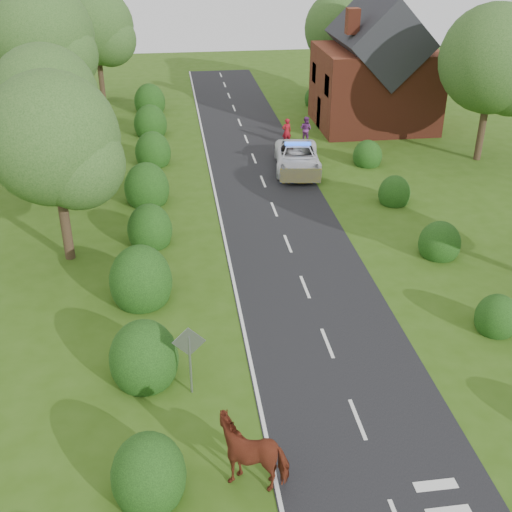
{
  "coord_description": "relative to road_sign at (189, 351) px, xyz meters",
  "views": [
    {
      "loc": [
        -5.15,
        -14.45,
        13.79
      ],
      "look_at": [
        -1.98,
        8.61,
        1.3
      ],
      "focal_mm": 45.0,
      "sensor_mm": 36.0,
      "label": 1
    }
  ],
  "objects": [
    {
      "name": "tree_left_d",
      "position": [
        -5.23,
        37.85,
        3.98
      ],
      "size": [
        6.15,
        6.0,
        8.89
      ],
      "color": "#332316",
      "rests_on": "ground"
    },
    {
      "name": "tree_right_c",
      "position": [
        14.27,
        35.85,
        3.69
      ],
      "size": [
        6.15,
        6.0,
        8.58
      ],
      "color": "#332316",
      "rests_on": "ground"
    },
    {
      "name": "pedestrian_purple",
      "position": [
        8.95,
        24.99,
        -0.79
      ],
      "size": [
        1.06,
        1.04,
        1.73
      ],
      "primitive_type": "imported",
      "rotation": [
        0.0,
        0.0,
        2.43
      ],
      "color": "#6D2C74",
      "rests_on": "ground"
    },
    {
      "name": "house",
      "position": [
        14.49,
        28.0,
        2.13
      ],
      "size": [
        8.0,
        7.4,
        9.17
      ],
      "color": "maroon",
      "rests_on": "ground"
    },
    {
      "name": "tree_left_b",
      "position": [
        -6.25,
        17.86,
        3.39
      ],
      "size": [
        5.74,
        5.6,
        8.07
      ],
      "color": "#332316",
      "rests_on": "ground"
    },
    {
      "name": "cow",
      "position": [
        1.54,
        -3.74,
        -0.81
      ],
      "size": [
        2.64,
        1.87,
        1.69
      ],
      "primitive_type": "imported",
      "rotation": [
        0.0,
        0.0,
        -1.85
      ],
      "color": "#581D0D",
      "rests_on": "ground"
    },
    {
      "name": "pedestrian_red",
      "position": [
        7.54,
        24.5,
        -0.76
      ],
      "size": [
        0.73,
        0.56,
        1.79
      ],
      "primitive_type": "imported",
      "rotation": [
        0.0,
        0.0,
        3.35
      ],
      "color": "maroon",
      "rests_on": "ground"
    },
    {
      "name": "ground",
      "position": [
        5.0,
        -2.0,
        -1.65
      ],
      "size": [
        120.0,
        120.0,
        0.0
      ],
      "primitive_type": "plane",
      "color": "#315312"
    },
    {
      "name": "road_sign",
      "position": [
        0.0,
        0.0,
        0.0
      ],
      "size": [
        1.06,
        0.08,
        2.53
      ],
      "color": "gray",
      "rests_on": "ground"
    },
    {
      "name": "road_markings",
      "position": [
        3.4,
        10.93,
        -1.63
      ],
      "size": [
        4.96,
        70.0,
        0.01
      ],
      "color": "white",
      "rests_on": "road"
    },
    {
      "name": "tree_left_a",
      "position": [
        -4.75,
        9.86,
        3.69
      ],
      "size": [
        5.74,
        5.6,
        8.38
      ],
      "color": "#332316",
      "rests_on": "ground"
    },
    {
      "name": "tree_left_c",
      "position": [
        -7.7,
        27.83,
        4.88
      ],
      "size": [
        6.97,
        6.8,
        10.22
      ],
      "color": "#332316",
      "rests_on": "ground"
    },
    {
      "name": "hedgerow_left",
      "position": [
        -1.51,
        9.69,
        -0.91
      ],
      "size": [
        2.75,
        50.41,
        3.0
      ],
      "color": "black",
      "rests_on": "ground"
    },
    {
      "name": "hedgerow_right",
      "position": [
        11.6,
        9.21,
        -1.1
      ],
      "size": [
        2.1,
        45.78,
        2.1
      ],
      "color": "black",
      "rests_on": "ground"
    },
    {
      "name": "police_van",
      "position": [
        7.33,
        19.67,
        -0.87
      ],
      "size": [
        3.31,
        5.97,
        1.72
      ],
      "rotation": [
        0.0,
        0.0,
        -0.13
      ],
      "color": "white",
      "rests_on": "ground"
    },
    {
      "name": "tree_right_b",
      "position": [
        19.29,
        19.84,
        4.28
      ],
      "size": [
        6.56,
        6.4,
        9.4
      ],
      "color": "#332316",
      "rests_on": "ground"
    },
    {
      "name": "road",
      "position": [
        5.0,
        13.0,
        -1.64
      ],
      "size": [
        6.0,
        70.0,
        0.02
      ],
      "primitive_type": "cube",
      "color": "black",
      "rests_on": "ground"
    }
  ]
}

